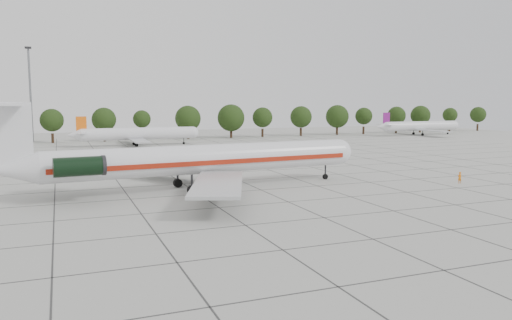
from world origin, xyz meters
The scene contains 8 objects.
ground centered at (0.00, 0.00, 0.00)m, with size 260.00×260.00×0.00m, color #B0B0A9.
apron_joints centered at (0.00, 15.00, 0.01)m, with size 170.00×170.00×0.02m, color #383838.
main_airliner centered at (-8.34, 2.97, 3.87)m, with size 46.71×36.61×10.95m.
ground_crew centered at (26.95, -5.10, 0.77)m, with size 0.56×0.37×1.54m, color orange.
bg_airliner_c centered at (-5.01, 68.29, 2.91)m, with size 28.24×27.20×7.40m.
bg_airliner_e centered at (85.67, 73.67, 2.91)m, with size 28.24×27.20×7.40m.
tree_line centered at (-11.68, 85.00, 5.98)m, with size 249.86×8.44×10.22m.
floodlight_mast centered at (-30.00, 92.00, 14.28)m, with size 1.60×1.60×25.45m.
Camera 1 is at (-23.17, -56.93, 11.10)m, focal length 35.00 mm.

